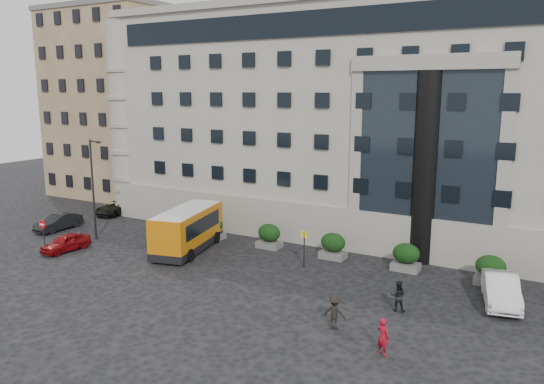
{
  "coord_description": "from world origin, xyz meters",
  "views": [
    {
      "loc": [
        20.37,
        -25.64,
        11.74
      ],
      "look_at": [
        3.19,
        4.73,
        5.0
      ],
      "focal_mm": 35.0,
      "sensor_mm": 36.0,
      "label": 1
    }
  ],
  "objects_px": {
    "bus_stop_sign": "(304,243)",
    "pedestrian_a": "(383,336)",
    "hedge_e": "(490,270)",
    "hedge_a": "(213,227)",
    "no_entry_sign": "(43,229)",
    "parked_car_d": "(117,208)",
    "pedestrian_b": "(398,296)",
    "parked_car_b": "(58,222)",
    "hedge_b": "(269,236)",
    "white_taxi": "(501,289)",
    "red_truck": "(169,187)",
    "hedge_c": "(333,246)",
    "parked_car_a": "(66,243)",
    "parked_car_c": "(130,203)",
    "minibus": "(188,228)",
    "pedestrian_c": "(335,312)",
    "street_lamp": "(93,186)",
    "hedge_d": "(406,257)"
  },
  "relations": [
    {
      "from": "minibus",
      "to": "pedestrian_c",
      "type": "distance_m",
      "value": 16.14
    },
    {
      "from": "hedge_a",
      "to": "hedge_b",
      "type": "xyz_separation_m",
      "value": [
        5.2,
        0.0,
        0.0
      ]
    },
    {
      "from": "parked_car_a",
      "to": "parked_car_d",
      "type": "bearing_deg",
      "value": 121.7
    },
    {
      "from": "parked_car_a",
      "to": "parked_car_c",
      "type": "bearing_deg",
      "value": 118.26
    },
    {
      "from": "hedge_e",
      "to": "parked_car_b",
      "type": "relative_size",
      "value": 0.44
    },
    {
      "from": "parked_car_b",
      "to": "pedestrian_a",
      "type": "height_order",
      "value": "pedestrian_a"
    },
    {
      "from": "hedge_c",
      "to": "parked_car_b",
      "type": "bearing_deg",
      "value": -169.5
    },
    {
      "from": "hedge_a",
      "to": "parked_car_a",
      "type": "bearing_deg",
      "value": -132.71
    },
    {
      "from": "no_entry_sign",
      "to": "pedestrian_c",
      "type": "xyz_separation_m",
      "value": [
        23.89,
        -1.52,
        -0.8
      ]
    },
    {
      "from": "no_entry_sign",
      "to": "pedestrian_a",
      "type": "relative_size",
      "value": 1.33
    },
    {
      "from": "no_entry_sign",
      "to": "parked_car_b",
      "type": "relative_size",
      "value": 0.55
    },
    {
      "from": "bus_stop_sign",
      "to": "pedestrian_a",
      "type": "xyz_separation_m",
      "value": [
        8.33,
        -8.97,
        -0.86
      ]
    },
    {
      "from": "hedge_e",
      "to": "parked_car_d",
      "type": "height_order",
      "value": "hedge_e"
    },
    {
      "from": "hedge_d",
      "to": "hedge_e",
      "type": "xyz_separation_m",
      "value": [
        5.2,
        0.0,
        0.0
      ]
    },
    {
      "from": "red_truck",
      "to": "pedestrian_b",
      "type": "distance_m",
      "value": 35.06
    },
    {
      "from": "no_entry_sign",
      "to": "pedestrian_b",
      "type": "height_order",
      "value": "no_entry_sign"
    },
    {
      "from": "red_truck",
      "to": "pedestrian_a",
      "type": "relative_size",
      "value": 2.74
    },
    {
      "from": "minibus",
      "to": "parked_car_c",
      "type": "bearing_deg",
      "value": 137.18
    },
    {
      "from": "pedestrian_a",
      "to": "parked_car_c",
      "type": "bearing_deg",
      "value": -2.54
    },
    {
      "from": "minibus",
      "to": "pedestrian_c",
      "type": "relative_size",
      "value": 4.61
    },
    {
      "from": "minibus",
      "to": "hedge_a",
      "type": "bearing_deg",
      "value": 81.8
    },
    {
      "from": "hedge_a",
      "to": "street_lamp",
      "type": "relative_size",
      "value": 0.23
    },
    {
      "from": "hedge_b",
      "to": "white_taxi",
      "type": "height_order",
      "value": "hedge_b"
    },
    {
      "from": "minibus",
      "to": "parked_car_d",
      "type": "bearing_deg",
      "value": 143.11
    },
    {
      "from": "hedge_e",
      "to": "red_truck",
      "type": "height_order",
      "value": "red_truck"
    },
    {
      "from": "red_truck",
      "to": "no_entry_sign",
      "type": "bearing_deg",
      "value": -75.93
    },
    {
      "from": "bus_stop_sign",
      "to": "minibus",
      "type": "relative_size",
      "value": 0.32
    },
    {
      "from": "hedge_d",
      "to": "bus_stop_sign",
      "type": "height_order",
      "value": "bus_stop_sign"
    },
    {
      "from": "red_truck",
      "to": "parked_car_b",
      "type": "xyz_separation_m",
      "value": [
        0.49,
        -14.89,
        -0.61
      ]
    },
    {
      "from": "pedestrian_c",
      "to": "hedge_c",
      "type": "bearing_deg",
      "value": -69.68
    },
    {
      "from": "hedge_c",
      "to": "pedestrian_a",
      "type": "bearing_deg",
      "value": -57.74
    },
    {
      "from": "hedge_b",
      "to": "hedge_e",
      "type": "xyz_separation_m",
      "value": [
        15.6,
        0.0,
        0.0
      ]
    },
    {
      "from": "hedge_b",
      "to": "pedestrian_a",
      "type": "distance_m",
      "value": 17.26
    },
    {
      "from": "hedge_c",
      "to": "bus_stop_sign",
      "type": "relative_size",
      "value": 0.73
    },
    {
      "from": "hedge_b",
      "to": "bus_stop_sign",
      "type": "height_order",
      "value": "bus_stop_sign"
    },
    {
      "from": "hedge_a",
      "to": "parked_car_d",
      "type": "height_order",
      "value": "hedge_a"
    },
    {
      "from": "hedge_d",
      "to": "minibus",
      "type": "bearing_deg",
      "value": -166.96
    },
    {
      "from": "hedge_d",
      "to": "minibus",
      "type": "distance_m",
      "value": 15.74
    },
    {
      "from": "hedge_d",
      "to": "pedestrian_c",
      "type": "xyz_separation_m",
      "value": [
        -0.71,
        -10.35,
        -0.08
      ]
    },
    {
      "from": "hedge_a",
      "to": "bus_stop_sign",
      "type": "xyz_separation_m",
      "value": [
        9.5,
        -2.8,
        0.8
      ]
    },
    {
      "from": "hedge_a",
      "to": "hedge_e",
      "type": "bearing_deg",
      "value": 0.0
    },
    {
      "from": "hedge_a",
      "to": "pedestrian_a",
      "type": "distance_m",
      "value": 21.36
    },
    {
      "from": "parked_car_a",
      "to": "parked_car_d",
      "type": "distance_m",
      "value": 11.85
    },
    {
      "from": "hedge_e",
      "to": "parked_car_b",
      "type": "xyz_separation_m",
      "value": [
        -33.8,
        -4.34,
        -0.23
      ]
    },
    {
      "from": "no_entry_sign",
      "to": "parked_car_d",
      "type": "relative_size",
      "value": 0.51
    },
    {
      "from": "parked_car_c",
      "to": "white_taxi",
      "type": "height_order",
      "value": "white_taxi"
    },
    {
      "from": "parked_car_b",
      "to": "pedestrian_a",
      "type": "distance_m",
      "value": 31.71
    },
    {
      "from": "hedge_e",
      "to": "pedestrian_a",
      "type": "bearing_deg",
      "value": -104.18
    },
    {
      "from": "parked_car_b",
      "to": "pedestrian_c",
      "type": "distance_m",
      "value": 28.54
    },
    {
      "from": "no_entry_sign",
      "to": "pedestrian_a",
      "type": "bearing_deg",
      "value": -6.23
    }
  ]
}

